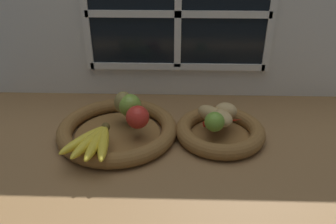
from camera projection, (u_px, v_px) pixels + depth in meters
ground_plane at (176, 138)px, 106.25cm from camera, size 140.00×90.00×3.00cm
back_wall at (177, 22)px, 118.17cm from camera, size 140.00×4.60×55.00cm
fruit_bowl_left at (117, 130)px, 103.65cm from camera, size 36.74×36.74×4.69cm
fruit_bowl_right at (219, 131)px, 102.84cm from camera, size 27.25×27.25×4.69cm
apple_red_right at (137, 117)px, 98.47cm from camera, size 6.93×6.93×6.93cm
apple_green_back at (129, 105)px, 104.71cm from camera, size 7.19×7.19×7.19cm
pear_brown at (123, 103)px, 105.95cm from camera, size 7.12×7.40×7.45cm
banana_bunch_front at (93, 141)px, 91.00cm from camera, size 14.01×18.04×2.86cm
potato_large at (221, 118)px, 100.56cm from camera, size 9.19×9.84×4.41cm
potato_back at (225, 111)px, 103.90cm from camera, size 8.02×6.99×5.05cm
potato_oblong at (209, 113)px, 102.83cm from camera, size 9.25×8.86×4.68cm
lime_near at (214, 122)px, 97.16cm from camera, size 5.87×5.87×5.87cm
chili_pepper at (222, 122)px, 101.25cm from camera, size 12.37×5.05×1.73cm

